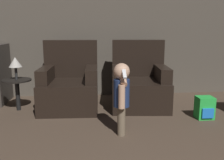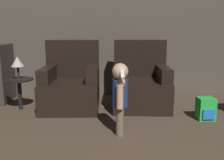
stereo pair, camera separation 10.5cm
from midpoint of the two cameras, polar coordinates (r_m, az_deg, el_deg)
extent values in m
cube|color=#51493F|center=(4.39, 2.09, 13.46)|extent=(8.40, 0.05, 2.60)
cube|color=black|center=(3.72, -8.56, -3.32)|extent=(0.84, 0.87, 0.42)
cube|color=black|center=(3.96, -8.15, 4.89)|extent=(0.82, 0.19, 0.57)
cube|color=black|center=(3.71, -13.71, 1.31)|extent=(0.18, 0.69, 0.20)
cube|color=black|center=(3.62, -3.58, 1.39)|extent=(0.18, 0.69, 0.20)
cube|color=black|center=(3.76, 7.38, -3.11)|extent=(0.88, 0.91, 0.42)
cube|color=black|center=(4.00, 7.10, 4.99)|extent=(0.82, 0.23, 0.57)
cube|color=black|center=(3.68, 2.44, 1.55)|extent=(0.22, 0.69, 0.20)
cube|color=black|center=(3.74, 12.48, 1.46)|extent=(0.22, 0.69, 0.20)
cylinder|color=brown|center=(2.86, 2.89, -8.78)|extent=(0.09, 0.09, 0.32)
cylinder|color=brown|center=(2.77, 2.89, -9.48)|extent=(0.09, 0.09, 0.32)
cylinder|color=navy|center=(2.72, 2.96, -2.99)|extent=(0.18, 0.18, 0.30)
sphere|color=tan|center=(2.67, 3.01, 1.98)|extent=(0.18, 0.18, 0.18)
cylinder|color=tan|center=(2.62, 2.96, -3.85)|extent=(0.07, 0.07, 0.25)
cylinder|color=tan|center=(2.68, 3.24, 0.71)|extent=(0.07, 0.26, 0.19)
cube|color=white|center=(2.56, 3.52, 1.65)|extent=(0.04, 0.16, 0.10)
cube|color=green|center=(3.48, 21.44, -6.10)|extent=(0.21, 0.18, 0.29)
cube|color=blue|center=(3.41, 22.08, -7.30)|extent=(0.15, 0.02, 0.13)
cylinder|color=black|center=(3.86, -19.58, -3.20)|extent=(0.06, 0.06, 0.43)
cylinder|color=black|center=(3.81, -19.81, 0.09)|extent=(0.41, 0.41, 0.02)
cylinder|color=#262626|center=(3.79, -19.91, 1.57)|extent=(0.04, 0.04, 0.18)
cone|color=#B2ADA3|center=(3.77, -20.08, 3.97)|extent=(0.18, 0.18, 0.14)
camera|label=1|loc=(0.05, -89.05, 0.19)|focal=40.00mm
camera|label=2|loc=(0.05, 90.95, -0.19)|focal=40.00mm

